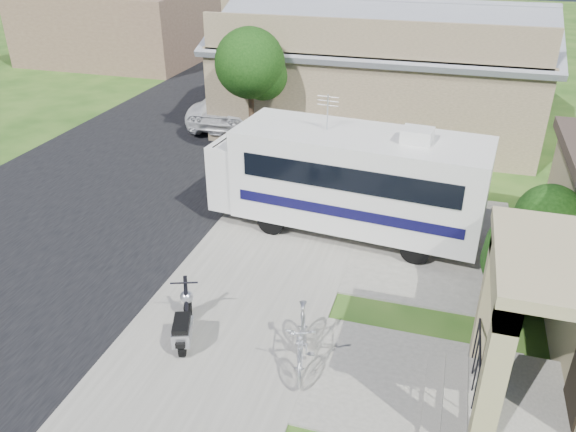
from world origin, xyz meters
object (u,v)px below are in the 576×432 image
(bicycle, at_px, (302,341))
(scooter, at_px, (184,323))
(van, at_px, (280,63))
(garden_hose, at_px, (461,366))
(pickup_truck, at_px, (237,102))
(shrub, at_px, (544,251))
(motorhome, at_px, (349,177))

(bicycle, bearing_deg, scooter, 168.81)
(van, relative_size, garden_hose, 15.33)
(garden_hose, bearing_deg, pickup_truck, 126.67)
(shrub, bearing_deg, bicycle, -145.05)
(bicycle, height_order, garden_hose, bicycle)
(motorhome, relative_size, bicycle, 3.82)
(scooter, relative_size, van, 0.29)
(shrub, distance_m, garden_hose, 3.09)
(shrub, height_order, van, shrub)
(van, bearing_deg, pickup_truck, -74.44)
(van, height_order, garden_hose, van)
(shrub, distance_m, van, 21.71)
(van, xyz_separation_m, garden_hose, (10.14, -20.69, -0.71))
(motorhome, xyz_separation_m, shrub, (4.63, -2.46, -0.03))
(bicycle, bearing_deg, shrub, 22.73)
(shrub, height_order, bicycle, shrub)
(van, bearing_deg, bicycle, -59.86)
(van, bearing_deg, garden_hose, -52.19)
(shrub, relative_size, scooter, 1.95)
(motorhome, height_order, scooter, motorhome)
(motorhome, relative_size, van, 1.38)
(motorhome, xyz_separation_m, pickup_truck, (-6.39, 8.14, -0.80))
(pickup_truck, distance_m, van, 7.79)
(shrub, bearing_deg, garden_hose, -121.16)
(shrub, xyz_separation_m, pickup_truck, (-11.02, 10.60, -0.76))
(scooter, relative_size, bicycle, 0.81)
(shrub, distance_m, bicycle, 5.45)
(shrub, bearing_deg, van, 122.14)
(shrub, bearing_deg, motorhome, 151.98)
(shrub, relative_size, bicycle, 1.57)
(shrub, bearing_deg, pickup_truck, 136.11)
(motorhome, relative_size, pickup_truck, 1.29)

